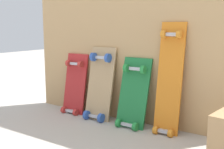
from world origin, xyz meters
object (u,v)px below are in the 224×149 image
at_px(skateboard_red, 75,87).
at_px(skateboard_natural, 99,87).
at_px(skateboard_orange, 169,83).
at_px(skateboard_green, 133,97).

height_order(skateboard_red, skateboard_natural, skateboard_natural).
distance_m(skateboard_red, skateboard_orange, 0.89).
height_order(skateboard_natural, skateboard_green, skateboard_natural).
bearing_deg(skateboard_red, skateboard_natural, -3.37).
bearing_deg(skateboard_natural, skateboard_red, 176.63).
xyz_separation_m(skateboard_red, skateboard_green, (0.60, -0.02, 0.00)).
bearing_deg(skateboard_orange, skateboard_red, 179.80).
relative_size(skateboard_natural, skateboard_green, 1.11).
bearing_deg(skateboard_red, skateboard_orange, -0.20).
distance_m(skateboard_natural, skateboard_green, 0.32).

